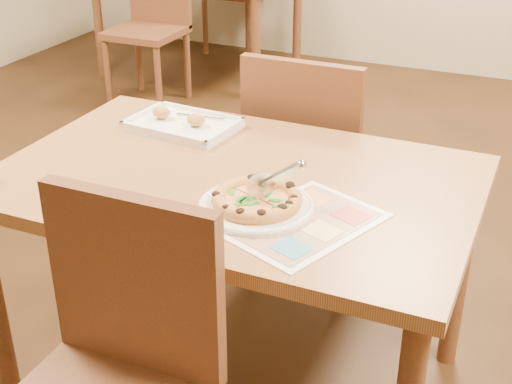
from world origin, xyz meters
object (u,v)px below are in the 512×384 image
at_px(dining_table, 235,203).
at_px(plate, 256,207).
at_px(chair_far, 308,146).
at_px(menu, 303,222).
at_px(bg_chair_near, 153,10).
at_px(appetizer_tray, 182,125).
at_px(pizza_cutter, 275,179).
at_px(chair_near, 116,352).
at_px(pizza, 257,199).

height_order(dining_table, plate, plate).
bearing_deg(plate, dining_table, 130.16).
xyz_separation_m(chair_far, menu, (0.26, -0.78, 0.16)).
distance_m(bg_chair_near, menu, 3.02).
height_order(chair_far, menu, chair_far).
relative_size(chair_far, appetizer_tray, 1.36).
bearing_deg(plate, menu, -7.12).
relative_size(dining_table, pizza_cutter, 11.51).
height_order(chair_near, chair_far, same).
distance_m(dining_table, chair_far, 0.61).
bearing_deg(pizza_cutter, menu, -69.07).
height_order(dining_table, bg_chair_near, bg_chair_near).
bearing_deg(pizza, plate, -94.62).
bearing_deg(bg_chair_near, chair_far, -44.94).
height_order(chair_near, pizza_cutter, chair_near).
bearing_deg(pizza, chair_far, 100.00).
bearing_deg(menu, pizza, 170.99).
relative_size(chair_near, bg_chair_near, 1.00).
relative_size(pizza_cutter, menu, 0.30).
xyz_separation_m(bg_chair_near, plate, (1.73, -2.36, 0.16)).
height_order(pizza, pizza_cutter, pizza_cutter).
bearing_deg(menu, dining_table, 146.53).
distance_m(appetizer_tray, menu, 0.69).
bearing_deg(dining_table, plate, -49.84).
height_order(chair_near, bg_chair_near, same).
relative_size(plate, pizza_cutter, 2.55).
bearing_deg(pizza, chair_near, -106.52).
relative_size(pizza, menu, 0.61).
bearing_deg(chair_near, pizza_cutter, 70.05).
distance_m(pizza, pizza_cutter, 0.07).
distance_m(bg_chair_near, appetizer_tray, 2.36).
height_order(bg_chair_near, menu, bg_chair_near).
bearing_deg(bg_chair_near, pizza, -53.61).
bearing_deg(menu, chair_far, 108.70).
height_order(chair_far, pizza, chair_far).
distance_m(dining_table, bg_chair_near, 2.72).
xyz_separation_m(dining_table, chair_far, (-0.00, 0.60, -0.07)).
bearing_deg(dining_table, pizza_cutter, -37.25).
xyz_separation_m(chair_near, pizza, (0.13, 0.45, 0.18)).
height_order(dining_table, appetizer_tray, appetizer_tray).
distance_m(chair_near, appetizer_tray, 0.91).
distance_m(chair_near, plate, 0.49).
relative_size(dining_table, chair_near, 2.77).
bearing_deg(dining_table, menu, -33.47).
height_order(plate, pizza_cutter, pizza_cutter).
distance_m(bg_chair_near, pizza, 2.93).
xyz_separation_m(chair_far, bg_chair_near, (-1.60, 1.60, 0.00)).
bearing_deg(pizza, bg_chair_near, 126.39).
distance_m(dining_table, chair_near, 0.61).
bearing_deg(chair_far, appetizer_tray, 50.76).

